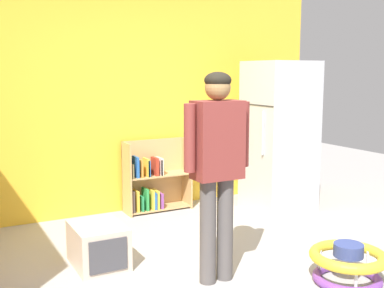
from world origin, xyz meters
TOP-DOWN VIEW (x-y plane):
  - ground_plane at (0.00, 0.00)m, footprint 12.00×12.00m
  - back_wall at (0.00, 2.33)m, footprint 5.20×0.06m
  - refrigerator at (1.61, 1.46)m, footprint 0.73×0.68m
  - bookshelf at (0.26, 2.14)m, footprint 0.80×0.28m
  - standing_person at (-0.08, 0.09)m, footprint 0.57×0.22m
  - baby_walker at (0.81, -0.44)m, footprint 0.60×0.60m
  - pet_carrier at (-0.82, 0.83)m, footprint 0.42×0.55m

SIDE VIEW (x-z plane):
  - ground_plane at x=0.00m, z-range 0.00..0.00m
  - baby_walker at x=0.81m, z-range 0.00..0.32m
  - pet_carrier at x=-0.82m, z-range 0.00..0.36m
  - bookshelf at x=0.26m, z-range -0.06..0.79m
  - refrigerator at x=1.61m, z-range 0.00..1.78m
  - standing_person at x=-0.08m, z-range 0.16..1.82m
  - back_wall at x=0.00m, z-range 0.00..2.70m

